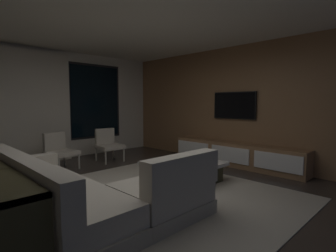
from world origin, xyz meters
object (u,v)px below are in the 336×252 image
at_px(accent_chair_by_curtain, 59,149).
at_px(media_console, 237,155).
at_px(sectional_couch, 84,196).
at_px(book_stack_on_coffee_table, 194,161).
at_px(mounted_tv, 234,105).
at_px(accent_chair_near_window, 108,143).
at_px(coffee_table, 183,171).

relative_size(accent_chair_by_curtain, media_console, 0.25).
height_order(sectional_couch, media_console, sectional_couch).
bearing_deg(book_stack_on_coffee_table, mounted_tv, 10.08).
bearing_deg(accent_chair_near_window, accent_chair_by_curtain, 179.67).
bearing_deg(coffee_table, mounted_tv, 4.35).
relative_size(coffee_table, accent_chair_near_window, 1.49).
distance_m(coffee_table, accent_chair_near_window, 2.46).
distance_m(accent_chair_by_curtain, mounted_tv, 3.98).
bearing_deg(sectional_couch, media_console, 1.95).
bearing_deg(mounted_tv, coffee_table, -175.65).
height_order(book_stack_on_coffee_table, accent_chair_by_curtain, accent_chair_by_curtain).
distance_m(sectional_couch, media_console, 3.70).
xyz_separation_m(book_stack_on_coffee_table, media_console, (1.62, 0.12, -0.13)).
bearing_deg(coffee_table, media_console, -1.79).
bearing_deg(media_console, coffee_table, 178.21).
height_order(accent_chair_near_window, media_console, accent_chair_near_window).
distance_m(coffee_table, book_stack_on_coffee_table, 0.28).
distance_m(accent_chair_near_window, mounted_tv, 3.14).
xyz_separation_m(book_stack_on_coffee_table, mounted_tv, (1.81, 0.32, 0.96)).
height_order(sectional_couch, book_stack_on_coffee_table, sectional_couch).
xyz_separation_m(sectional_couch, mounted_tv, (3.88, 0.32, 1.06)).
bearing_deg(accent_chair_by_curtain, sectional_couch, -106.30).
height_order(coffee_table, accent_chair_by_curtain, accent_chair_by_curtain).
xyz_separation_m(sectional_couch, book_stack_on_coffee_table, (2.07, 0.00, 0.10)).
height_order(sectional_couch, accent_chair_near_window, sectional_couch).
relative_size(book_stack_on_coffee_table, mounted_tv, 0.21).
xyz_separation_m(accent_chair_by_curtain, mounted_tv, (3.11, -2.31, 0.92)).
relative_size(sectional_couch, mounted_tv, 2.34).
bearing_deg(accent_chair_near_window, book_stack_on_coffee_table, -87.56).
bearing_deg(sectional_couch, mounted_tv, 4.77).
distance_m(coffee_table, mounted_tv, 2.23).
height_order(sectional_couch, mounted_tv, mounted_tv).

